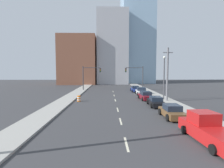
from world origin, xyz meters
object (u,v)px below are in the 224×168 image
utility_pole_right_mid (167,74)px  sedan_brown (172,112)px  pickup_truck_red (209,130)px  sedan_white (141,91)px  traffic_barrel (79,99)px  sedan_maroon (146,96)px  street_lamp (164,74)px  sedan_blue (135,89)px  traffic_signal_right (138,75)px  sedan_black (156,102)px  traffic_signal_left (88,75)px

utility_pole_right_mid → sedan_brown: 11.20m
pickup_truck_red → sedan_white: size_ratio=1.32×
traffic_barrel → pickup_truck_red: (11.95, -16.80, 0.33)m
utility_pole_right_mid → sedan_maroon: size_ratio=1.82×
utility_pole_right_mid → traffic_barrel: (-14.54, 0.35, -4.05)m
street_lamp → sedan_blue: (-2.92, 12.78, -3.79)m
traffic_signal_right → sedan_black: bearing=-92.6°
traffic_signal_right → utility_pole_right_mid: (1.90, -17.44, 0.40)m
traffic_barrel → sedan_maroon: sedan_maroon is taller
sedan_white → pickup_truck_red: bearing=-88.8°
traffic_signal_right → sedan_white: size_ratio=1.43×
traffic_signal_left → utility_pole_right_mid: size_ratio=0.72×
traffic_barrel → sedan_blue: sedan_blue is taller
sedan_maroon → sedan_brown: bearing=-91.9°
pickup_truck_red → sedan_blue: pickup_truck_red is taller
utility_pole_right_mid → sedan_black: bearing=-127.2°
sedan_black → sedan_maroon: 5.78m
traffic_signal_left → sedan_blue: bearing=-15.5°
sedan_black → street_lamp: bearing=64.3°
street_lamp → sedan_brown: 12.41m
pickup_truck_red → sedan_blue: size_ratio=1.23×
pickup_truck_red → sedan_blue: 30.61m
pickup_truck_red → sedan_brown: (-0.28, 6.35, -0.15)m
pickup_truck_red → sedan_maroon: size_ratio=1.21×
traffic_signal_right → utility_pole_right_mid: size_ratio=0.72×
sedan_brown → sedan_blue: sedan_brown is taller
sedan_black → sedan_blue: (-0.16, 17.92, 0.01)m
traffic_signal_right → traffic_barrel: bearing=-126.5°
utility_pole_right_mid → pickup_truck_red: size_ratio=1.51×
traffic_signal_left → traffic_signal_right: (12.97, 0.00, 0.00)m
street_lamp → traffic_barrel: bearing=-175.9°
traffic_barrel → sedan_brown: 15.67m
traffic_signal_left → traffic_barrel: bearing=-88.9°
utility_pole_right_mid → sedan_brown: bearing=-105.8°
traffic_barrel → sedan_black: size_ratio=0.20×
sedan_brown → sedan_black: bearing=90.6°
utility_pole_right_mid → sedan_black: 6.13m
traffic_signal_right → traffic_barrel: (-12.63, -17.09, -3.66)m
street_lamp → sedan_blue: bearing=102.9°
sedan_white → sedan_blue: size_ratio=0.93×
pickup_truck_red → sedan_white: 25.21m
sedan_maroon → sedan_white: 6.76m
street_lamp → utility_pole_right_mid: bearing=-86.0°
street_lamp → sedan_white: bearing=108.6°
pickup_truck_red → traffic_signal_left: bearing=107.0°
sedan_brown → sedan_black: 6.34m
traffic_signal_left → street_lamp: street_lamp is taller
traffic_signal_left → sedan_blue: 12.78m
sedan_white → traffic_barrel: bearing=-143.6°
sedan_brown → sedan_black: (0.00, 6.34, -0.02)m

